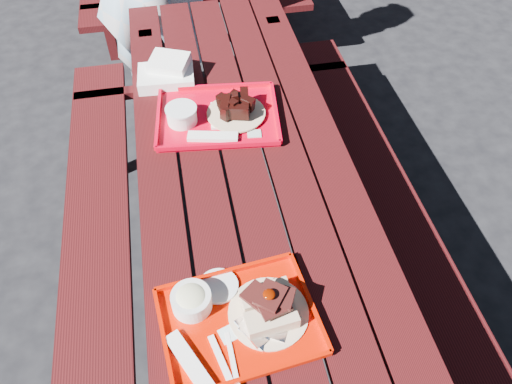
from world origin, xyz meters
TOP-DOWN VIEW (x-y plane):
  - ground at (0.00, 0.00)m, footprint 60.00×60.00m
  - picnic_table_near at (-0.00, 0.00)m, footprint 1.41×2.40m
  - near_tray at (-0.12, -0.52)m, footprint 0.44×0.36m
  - far_tray at (-0.07, 0.29)m, footprint 0.49×0.40m
  - white_cloth at (-0.22, 0.57)m, footprint 0.23×0.20m

SIDE VIEW (x-z plane):
  - ground at x=0.00m, z-range 0.00..0.00m
  - picnic_table_near at x=0.00m, z-range 0.19..0.94m
  - far_tray at x=-0.07m, z-range 0.73..0.81m
  - near_tray at x=-0.12m, z-range 0.72..0.85m
  - white_cloth at x=-0.22m, z-range 0.74..0.83m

